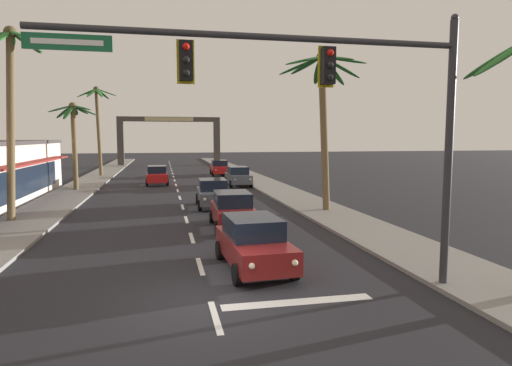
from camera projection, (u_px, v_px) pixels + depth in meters
name	position (u px, v px, depth m)	size (l,w,h in m)	color
ground_plane	(210.00, 300.00, 11.55)	(220.00, 220.00, 0.00)	#232328
sidewalk_right	(287.00, 194.00, 32.61)	(3.20, 110.00, 0.14)	gray
sidewalk_left	(61.00, 200.00, 29.39)	(3.20, 110.00, 0.14)	gray
lane_markings	(187.00, 199.00, 30.20)	(4.28, 86.44, 0.01)	silver
traffic_signal_mast	(336.00, 95.00, 11.32)	(10.80, 0.41, 7.52)	#2D2D33
sedan_lead_at_stop_bar	(254.00, 243.00, 14.26)	(2.12, 4.51, 1.68)	maroon
sedan_third_in_queue	(233.00, 210.00, 20.68)	(2.03, 4.48, 1.68)	maroon
sedan_fifth_in_queue	(213.00, 193.00, 26.99)	(2.06, 4.49, 1.68)	#4C515B
sedan_oncoming_far	(157.00, 175.00, 39.64)	(1.98, 4.46, 1.68)	red
sedan_parked_nearest_kerb	(220.00, 168.00, 49.06)	(2.05, 4.49, 1.68)	red
sedan_parked_mid_kerb	(238.00, 176.00, 38.37)	(1.95, 4.45, 1.68)	#4C515B
palm_left_second	(10.00, 93.00, 21.34)	(3.08, 3.15, 9.52)	brown
palm_left_third	(74.00, 129.00, 34.30)	(3.58, 3.58, 6.91)	brown
palm_left_farthest	(98.00, 116.00, 46.81)	(4.14, 3.74, 9.55)	brown
palm_right_second	(323.00, 99.00, 24.45)	(4.75, 4.76, 8.87)	brown
town_gateway_arch	(170.00, 134.00, 65.49)	(14.94, 0.90, 7.19)	#423D38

